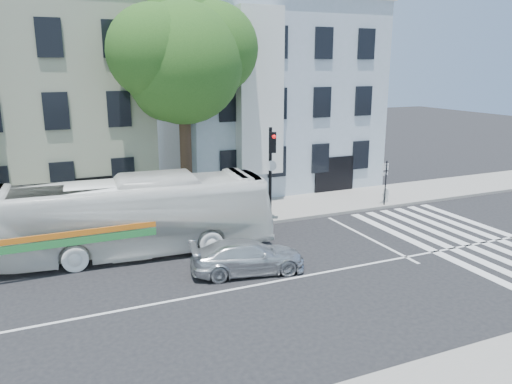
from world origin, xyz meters
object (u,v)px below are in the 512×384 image
sedan (248,256)px  fire_hydrant (386,194)px  traffic_signal (271,163)px  bus (131,216)px

sedan → fire_hydrant: (10.49, 5.51, -0.04)m
sedan → traffic_signal: size_ratio=0.90×
fire_hydrant → traffic_signal: bearing=-174.2°
sedan → traffic_signal: traffic_signal is taller
traffic_signal → fire_hydrant: bearing=30.7°
sedan → fire_hydrant: sedan is taller
bus → fire_hydrant: bearing=-78.1°
traffic_signal → fire_hydrant: traffic_signal is taller
bus → traffic_signal: bearing=-76.1°
fire_hydrant → sedan: bearing=-152.3°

